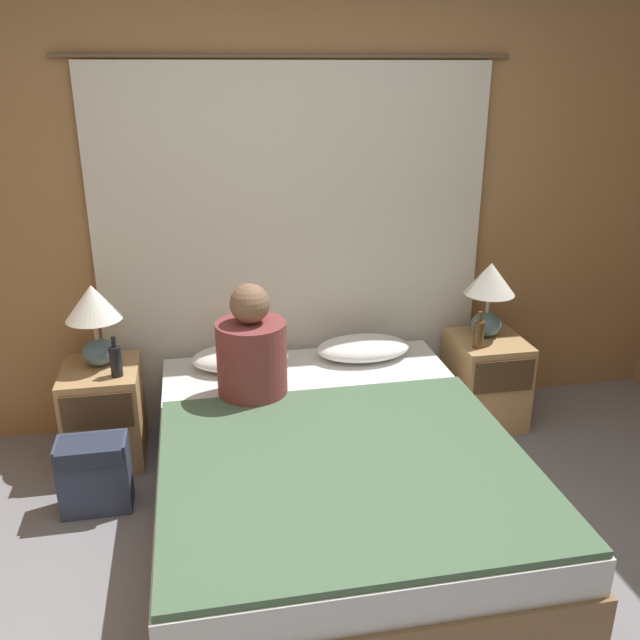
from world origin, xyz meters
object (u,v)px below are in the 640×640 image
object	(u,v)px
pillow_right	(363,348)
beer_bottle_on_left_stand	(116,360)
pillow_left	(241,357)
person_left_in_bed	(252,353)
beer_bottle_on_right_stand	(479,333)
lamp_left	(94,314)
lamp_right	(489,289)
backpack_on_floor	(94,471)
bed	(332,478)
nightstand_right	(485,380)
nightstand_left	(105,413)

from	to	relation	value
pillow_right	beer_bottle_on_left_stand	bearing A→B (deg)	-173.53
pillow_left	pillow_right	xyz separation A→B (m)	(0.71, 0.00, 0.00)
person_left_in_bed	beer_bottle_on_right_stand	size ratio (longest dim) A/B	2.76
person_left_in_bed	pillow_right	bearing A→B (deg)	28.98
lamp_left	pillow_right	world-z (taller)	lamp_left
lamp_left	lamp_right	distance (m)	2.23
backpack_on_floor	pillow_left	bearing A→B (deg)	34.55
lamp_right	beer_bottle_on_left_stand	size ratio (longest dim) A/B	2.02
person_left_in_bed	beer_bottle_on_left_stand	bearing A→B (deg)	162.23
bed	pillow_left	bearing A→B (deg)	113.21
pillow_right	lamp_left	bearing A→B (deg)	179.52
nightstand_right	backpack_on_floor	world-z (taller)	nightstand_right
pillow_right	backpack_on_floor	xyz separation A→B (m)	(-1.48, -0.53, -0.31)
pillow_right	lamp_right	bearing A→B (deg)	0.92
lamp_right	beer_bottle_on_right_stand	distance (m)	0.29
lamp_right	person_left_in_bed	size ratio (longest dim) A/B	0.75
bed	pillow_right	size ratio (longest dim) A/B	3.81
bed	person_left_in_bed	xyz separation A→B (m)	(-0.32, 0.45, 0.48)
pillow_right	beer_bottle_on_right_stand	size ratio (longest dim) A/B	2.48
pillow_right	beer_bottle_on_left_stand	size ratio (longest dim) A/B	2.44
lamp_left	pillow_left	bearing A→B (deg)	-0.92
lamp_right	pillow_right	xyz separation A→B (m)	(-0.76, -0.01, -0.31)
nightstand_left	pillow_right	distance (m)	1.49
nightstand_right	pillow_right	xyz separation A→B (m)	(-0.76, 0.05, 0.25)
nightstand_right	beer_bottle_on_left_stand	bearing A→B (deg)	-177.15
bed	lamp_left	xyz separation A→B (m)	(-1.11, 0.84, 0.60)
nightstand_right	backpack_on_floor	distance (m)	2.29
lamp_right	pillow_left	distance (m)	1.50
pillow_right	person_left_in_bed	world-z (taller)	person_left_in_bed
lamp_right	backpack_on_floor	distance (m)	2.38
lamp_left	pillow_right	size ratio (longest dim) A/B	0.83
pillow_left	backpack_on_floor	bearing A→B (deg)	-145.45
pillow_left	pillow_right	size ratio (longest dim) A/B	1.00
nightstand_right	lamp_left	bearing A→B (deg)	178.43
pillow_left	beer_bottle_on_right_stand	world-z (taller)	beer_bottle_on_right_stand
person_left_in_bed	beer_bottle_on_left_stand	distance (m)	0.73
beer_bottle_on_left_stand	backpack_on_floor	xyz separation A→B (m)	(-0.11, -0.37, -0.41)
pillow_left	backpack_on_floor	distance (m)	0.98
person_left_in_bed	backpack_on_floor	xyz separation A→B (m)	(-0.80, -0.15, -0.49)
nightstand_right	beer_bottle_on_right_stand	xyz separation A→B (m)	(-0.12, -0.11, 0.36)
pillow_left	beer_bottle_on_left_stand	xyz separation A→B (m)	(-0.65, -0.15, 0.10)
nightstand_left	lamp_left	bearing A→B (deg)	90.00
lamp_left	backpack_on_floor	world-z (taller)	lamp_left
beer_bottle_on_right_stand	lamp_left	bearing A→B (deg)	175.47
lamp_left	pillow_left	size ratio (longest dim) A/B	0.83
pillow_left	beer_bottle_on_left_stand	distance (m)	0.68
nightstand_right	beer_bottle_on_right_stand	bearing A→B (deg)	-138.73
nightstand_right	person_left_in_bed	bearing A→B (deg)	-167.21
person_left_in_bed	backpack_on_floor	distance (m)	0.95
bed	pillow_left	world-z (taller)	pillow_left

